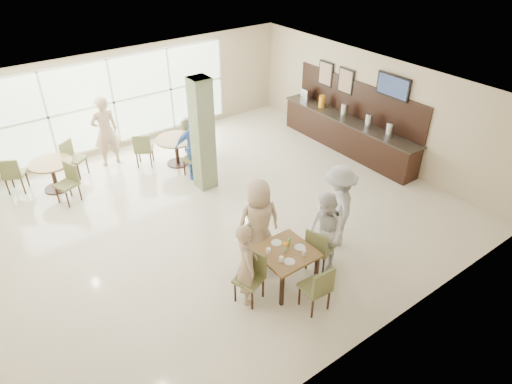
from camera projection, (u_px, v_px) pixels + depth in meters
ground at (218, 212)px, 10.53m from camera, size 10.00×10.00×0.00m
room_shell at (215, 146)px, 9.62m from camera, size 10.00×10.00×10.00m
window_bank at (114, 102)px, 12.56m from camera, size 7.00×0.04×7.00m
column at (203, 135)px, 10.80m from camera, size 0.45×0.45×2.80m
main_table at (286, 255)px, 8.25m from camera, size 0.97×0.97×0.75m
round_table_left at (52, 169)px, 11.11m from camera, size 1.01×1.01×0.75m
round_table_right at (176, 145)px, 12.22m from camera, size 1.08×1.08×0.75m
chairs_main_table at (286, 264)px, 8.33m from camera, size 2.17×2.00×0.95m
chairs_table_left at (52, 172)px, 11.16m from camera, size 2.05×1.84×0.95m
chairs_table_right at (177, 147)px, 12.30m from camera, size 2.12×1.84×0.95m
tabletop_clutter at (286, 250)px, 8.14m from camera, size 0.69×0.75×0.21m
buffet_counter at (347, 132)px, 12.94m from camera, size 0.64×4.70×1.95m
wall_tv at (393, 86)px, 11.45m from camera, size 0.06×1.00×0.58m
framed_art_a at (346, 81)px, 12.70m from camera, size 0.05×0.55×0.70m
framed_art_b at (326, 74)px, 13.24m from camera, size 0.05×0.55×0.70m
teen_left at (246, 264)px, 7.84m from camera, size 0.58×0.69×1.61m
teen_far at (259, 222)px, 8.69m from camera, size 0.97×0.68×1.81m
teen_right at (325, 233)px, 8.55m from camera, size 0.78×0.91×1.64m
teen_standing at (338, 206)px, 9.14m from camera, size 1.23×1.34×1.80m
adult_a at (194, 148)px, 11.50m from camera, size 1.10×0.88×1.64m
adult_b at (202, 128)px, 12.40m from camera, size 0.85×1.66×1.73m
adult_standing at (105, 131)px, 11.99m from camera, size 0.71×0.47×1.93m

